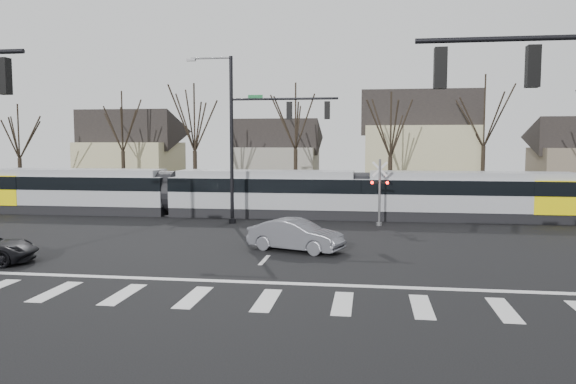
# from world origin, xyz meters

# --- Properties ---
(ground) EXTENTS (140.00, 140.00, 0.00)m
(ground) POSITION_xyz_m (0.00, 0.00, 0.00)
(ground) COLOR black
(grass_verge) EXTENTS (140.00, 28.00, 0.01)m
(grass_verge) POSITION_xyz_m (0.00, 32.00, 0.01)
(grass_verge) COLOR #38331E
(grass_verge) RESTS_ON ground
(crosswalk) EXTENTS (27.00, 2.60, 0.01)m
(crosswalk) POSITION_xyz_m (0.00, -4.00, 0.01)
(crosswalk) COLOR silver
(crosswalk) RESTS_ON ground
(stop_line) EXTENTS (28.00, 0.35, 0.01)m
(stop_line) POSITION_xyz_m (0.00, -1.80, 0.01)
(stop_line) COLOR silver
(stop_line) RESTS_ON ground
(lane_dashes) EXTENTS (0.18, 30.00, 0.01)m
(lane_dashes) POSITION_xyz_m (0.00, 16.00, 0.01)
(lane_dashes) COLOR silver
(lane_dashes) RESTS_ON ground
(rail_pair) EXTENTS (90.00, 1.52, 0.06)m
(rail_pair) POSITION_xyz_m (0.00, 15.80, 0.03)
(rail_pair) COLOR #59595E
(rail_pair) RESTS_ON ground
(tram) EXTENTS (41.00, 3.04, 3.11)m
(tram) POSITION_xyz_m (-2.69, 16.00, 1.69)
(tram) COLOR gray
(tram) RESTS_ON ground
(sedan) EXTENTS (4.36, 5.41, 1.46)m
(sedan) POSITION_xyz_m (1.05, 4.25, 0.73)
(sedan) COLOR #5C5D64
(sedan) RESTS_ON ground
(signal_pole_far) EXTENTS (9.28, 0.44, 10.20)m
(signal_pole_far) POSITION_xyz_m (-2.41, 12.50, 5.70)
(signal_pole_far) COLOR black
(signal_pole_far) RESTS_ON ground
(rail_crossing_signal) EXTENTS (1.08, 0.36, 4.00)m
(rail_crossing_signal) POSITION_xyz_m (5.00, 12.79, 1.89)
(rail_crossing_signal) COLOR #59595B
(rail_crossing_signal) RESTS_ON ground
(tree_row) EXTENTS (59.20, 7.20, 10.00)m
(tree_row) POSITION_xyz_m (2.00, 26.00, 5.00)
(tree_row) COLOR black
(tree_row) RESTS_ON ground
(house_a) EXTENTS (9.72, 8.64, 8.60)m
(house_a) POSITION_xyz_m (-20.00, 34.00, 4.46)
(house_a) COLOR tan
(house_a) RESTS_ON ground
(house_b) EXTENTS (8.64, 7.56, 7.65)m
(house_b) POSITION_xyz_m (-5.00, 36.00, 3.97)
(house_b) COLOR gray
(house_b) RESTS_ON ground
(house_c) EXTENTS (10.80, 8.64, 10.10)m
(house_c) POSITION_xyz_m (9.00, 33.00, 5.23)
(house_c) COLOR tan
(house_c) RESTS_ON ground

